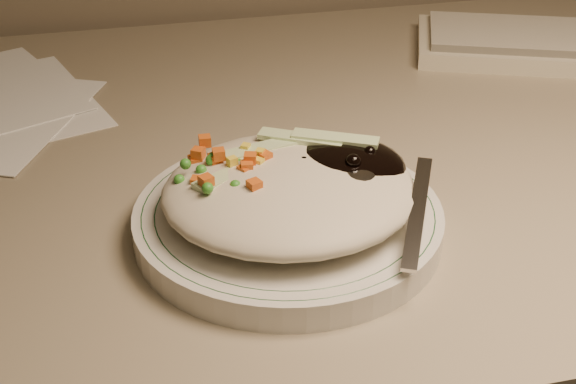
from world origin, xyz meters
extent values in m
cube|color=gray|center=(0.00, 1.38, 0.72)|extent=(1.40, 0.70, 0.04)
cylinder|color=silver|center=(-0.09, 1.22, 0.75)|extent=(0.24, 0.24, 0.02)
torus|color=#144723|center=(-0.09, 1.22, 0.76)|extent=(0.22, 0.22, 0.00)
torus|color=#144723|center=(-0.09, 1.22, 0.76)|extent=(0.20, 0.20, 0.00)
ellipsoid|color=#B9AE96|center=(-0.09, 1.22, 0.78)|extent=(0.19, 0.18, 0.04)
ellipsoid|color=black|center=(-0.04, 1.23, 0.79)|extent=(0.10, 0.09, 0.03)
ellipsoid|color=orange|center=(-0.13, 1.24, 0.78)|extent=(0.08, 0.08, 0.02)
sphere|color=black|center=(-0.07, 1.23, 0.79)|extent=(0.01, 0.01, 0.01)
sphere|color=black|center=(-0.04, 1.24, 0.79)|extent=(0.01, 0.01, 0.01)
sphere|color=black|center=(-0.02, 1.23, 0.80)|extent=(0.01, 0.01, 0.01)
sphere|color=black|center=(-0.03, 1.25, 0.79)|extent=(0.01, 0.01, 0.01)
sphere|color=black|center=(-0.04, 1.22, 0.80)|extent=(0.01, 0.01, 0.01)
sphere|color=black|center=(-0.05, 1.23, 0.79)|extent=(0.01, 0.01, 0.01)
sphere|color=black|center=(-0.04, 1.25, 0.79)|extent=(0.01, 0.01, 0.01)
cube|color=#C75216|center=(-0.14, 1.25, 0.80)|extent=(0.01, 0.01, 0.01)
cube|color=#C75216|center=(-0.12, 1.22, 0.79)|extent=(0.01, 0.01, 0.01)
cube|color=#C75216|center=(-0.15, 1.26, 0.80)|extent=(0.01, 0.01, 0.01)
cube|color=#C75216|center=(-0.11, 1.24, 0.80)|extent=(0.01, 0.01, 0.01)
cube|color=#C75216|center=(-0.12, 1.23, 0.80)|extent=(0.01, 0.01, 0.01)
cube|color=#C75216|center=(-0.15, 1.27, 0.79)|extent=(0.01, 0.01, 0.01)
cube|color=#C75216|center=(-0.14, 1.25, 0.80)|extent=(0.01, 0.01, 0.01)
cube|color=#C75216|center=(-0.12, 1.23, 0.80)|extent=(0.01, 0.01, 0.01)
cube|color=#C75216|center=(-0.10, 1.24, 0.80)|extent=(0.01, 0.01, 0.01)
cube|color=#C75216|center=(-0.14, 1.27, 0.80)|extent=(0.01, 0.01, 0.01)
cube|color=#C75216|center=(-0.15, 1.21, 0.80)|extent=(0.01, 0.01, 0.01)
cube|color=#C75216|center=(-0.12, 1.20, 0.80)|extent=(0.01, 0.01, 0.01)
cube|color=#C75216|center=(-0.15, 1.23, 0.79)|extent=(0.01, 0.01, 0.01)
cube|color=#C75216|center=(-0.15, 1.26, 0.79)|extent=(0.01, 0.01, 0.01)
sphere|color=#388C28|center=(-0.12, 1.24, 0.80)|extent=(0.01, 0.01, 0.01)
sphere|color=#388C28|center=(-0.15, 1.20, 0.80)|extent=(0.01, 0.01, 0.01)
sphere|color=#388C28|center=(-0.15, 1.24, 0.80)|extent=(0.01, 0.01, 0.01)
sphere|color=#388C28|center=(-0.16, 1.24, 0.80)|extent=(0.01, 0.01, 0.01)
sphere|color=#388C28|center=(-0.12, 1.24, 0.79)|extent=(0.01, 0.01, 0.01)
sphere|color=#388C28|center=(-0.11, 1.21, 0.79)|extent=(0.01, 0.01, 0.01)
sphere|color=#388C28|center=(-0.13, 1.24, 0.79)|extent=(0.01, 0.01, 0.01)
sphere|color=#388C28|center=(-0.14, 1.22, 0.79)|extent=(0.01, 0.01, 0.01)
sphere|color=#388C28|center=(-0.17, 1.24, 0.79)|extent=(0.01, 0.01, 0.01)
sphere|color=#388C28|center=(-0.14, 1.25, 0.80)|extent=(0.01, 0.01, 0.01)
sphere|color=#388C28|center=(-0.14, 1.25, 0.80)|extent=(0.01, 0.01, 0.01)
sphere|color=#388C28|center=(-0.15, 1.22, 0.79)|extent=(0.01, 0.01, 0.01)
sphere|color=#388C28|center=(-0.13, 1.21, 0.80)|extent=(0.01, 0.01, 0.01)
sphere|color=#388C28|center=(-0.10, 1.26, 0.79)|extent=(0.01, 0.01, 0.01)
cube|color=yellow|center=(-0.12, 1.24, 0.79)|extent=(0.01, 0.01, 0.01)
cube|color=yellow|center=(-0.11, 1.23, 0.80)|extent=(0.01, 0.01, 0.01)
cube|color=yellow|center=(-0.13, 1.25, 0.79)|extent=(0.01, 0.01, 0.01)
cube|color=yellow|center=(-0.13, 1.24, 0.80)|extent=(0.01, 0.01, 0.01)
cube|color=yellow|center=(-0.13, 1.23, 0.79)|extent=(0.01, 0.01, 0.01)
cube|color=yellow|center=(-0.10, 1.24, 0.80)|extent=(0.01, 0.01, 0.01)
cube|color=yellow|center=(-0.11, 1.26, 0.80)|extent=(0.01, 0.01, 0.01)
cube|color=yellow|center=(-0.12, 1.23, 0.79)|extent=(0.01, 0.01, 0.01)
cube|color=#B2D18C|center=(-0.10, 1.26, 0.80)|extent=(0.07, 0.03, 0.00)
cube|color=#B2D18C|center=(-0.07, 1.26, 0.80)|extent=(0.07, 0.05, 0.00)
cube|color=#B2D18C|center=(-0.13, 1.23, 0.80)|extent=(0.07, 0.05, 0.00)
cube|color=#B2D18C|center=(-0.04, 1.25, 0.80)|extent=(0.07, 0.04, 0.00)
cube|color=#B2D18C|center=(-0.08, 1.21, 0.79)|extent=(0.07, 0.02, 0.00)
ellipsoid|color=silver|center=(-0.04, 1.21, 0.79)|extent=(0.05, 0.06, 0.01)
cube|color=silver|center=(-0.01, 1.17, 0.78)|extent=(0.06, 0.11, 0.03)
camera|label=1|loc=(-0.21, 0.72, 1.09)|focal=50.00mm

